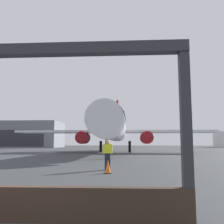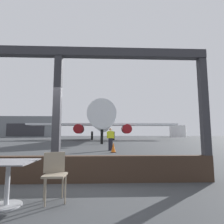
{
  "view_description": "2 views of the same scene",
  "coord_description": "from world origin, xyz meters",
  "px_view_note": "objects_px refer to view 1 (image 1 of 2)",
  "views": [
    {
      "loc": [
        2.88,
        -5.04,
        1.55
      ],
      "look_at": [
        1.59,
        16.72,
        4.26
      ],
      "focal_mm": 39.9,
      "sensor_mm": 36.0,
      "label": 1
    },
    {
      "loc": [
        1.28,
        -5.03,
        1.24
      ],
      "look_at": [
        2.31,
        20.11,
        4.28
      ],
      "focal_mm": 29.77,
      "sensor_mm": 36.0,
      "label": 2
    }
  ],
  "objects_px": {
    "distant_hangar": "(29,135)",
    "airplane": "(114,129)",
    "traffic_cone": "(108,167)",
    "ground_crew_worker": "(108,154)"
  },
  "relations": [
    {
      "from": "distant_hangar",
      "to": "airplane",
      "type": "bearing_deg",
      "value": -55.5
    },
    {
      "from": "airplane",
      "to": "traffic_cone",
      "type": "height_order",
      "value": "airplane"
    },
    {
      "from": "traffic_cone",
      "to": "distant_hangar",
      "type": "bearing_deg",
      "value": 114.71
    },
    {
      "from": "airplane",
      "to": "distant_hangar",
      "type": "bearing_deg",
      "value": 124.5
    },
    {
      "from": "airplane",
      "to": "traffic_cone",
      "type": "bearing_deg",
      "value": -87.87
    },
    {
      "from": "ground_crew_worker",
      "to": "distant_hangar",
      "type": "distance_m",
      "value": 78.17
    },
    {
      "from": "ground_crew_worker",
      "to": "traffic_cone",
      "type": "bearing_deg",
      "value": -84.9
    },
    {
      "from": "distant_hangar",
      "to": "ground_crew_worker",
      "type": "bearing_deg",
      "value": -64.89
    },
    {
      "from": "airplane",
      "to": "ground_crew_worker",
      "type": "relative_size",
      "value": 19.97
    },
    {
      "from": "ground_crew_worker",
      "to": "distant_hangar",
      "type": "height_order",
      "value": "distant_hangar"
    }
  ]
}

